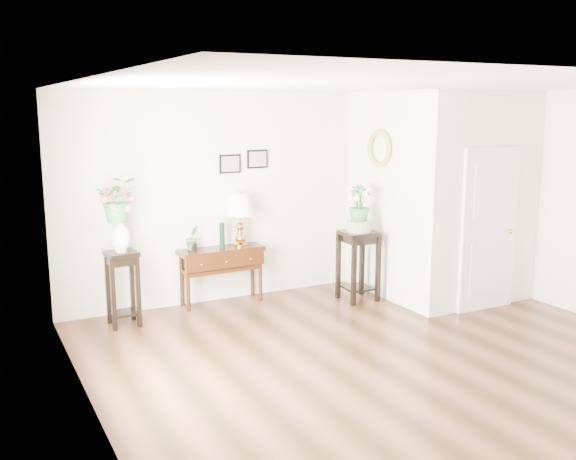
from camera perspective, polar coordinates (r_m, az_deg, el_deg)
floor at (r=6.98m, az=8.93°, el=-11.04°), size 6.00×5.50×0.02m
ceiling at (r=6.49m, az=9.67°, el=12.57°), size 6.00×5.50×0.02m
wall_back at (r=8.92m, az=-1.30°, el=3.19°), size 6.00×0.02×2.80m
wall_left at (r=5.40m, az=-17.25°, el=-2.36°), size 0.02×5.50×2.80m
partition at (r=9.26m, az=13.20°, el=3.19°), size 1.80×1.95×2.80m
door at (r=8.59m, az=17.42°, el=0.03°), size 0.90×0.05×2.10m
art_print_left at (r=8.59m, az=-5.17°, el=5.88°), size 0.30×0.02×0.25m
art_print_right at (r=8.74m, az=-2.74°, el=6.32°), size 0.30×0.02×0.25m
wall_ornament at (r=8.72m, az=8.10°, el=7.21°), size 0.07×0.51×0.51m
console_table at (r=8.62m, az=-5.93°, el=-4.06°), size 1.15×0.41×0.76m
table_lamp at (r=8.56m, az=-4.28°, el=0.88°), size 0.53×0.53×0.72m
green_vase at (r=8.50m, az=-5.89°, el=-0.46°), size 0.08×0.08×0.34m
potted_plant at (r=8.36m, az=-8.52°, el=-0.79°), size 0.20×0.18×0.32m
plant_stand_a at (r=7.95m, az=-14.47°, el=-5.07°), size 0.38×0.38×0.91m
porcelain_vase at (r=7.79m, az=-14.70°, el=-0.25°), size 0.27×0.27×0.40m
lily_arrangement at (r=7.72m, az=-14.86°, el=3.00°), size 0.57×0.52×0.54m
plant_stand_b at (r=8.76m, az=6.24°, el=-3.18°), size 0.47×0.47×0.95m
ceramic_bowl at (r=8.64m, az=6.32°, el=0.40°), size 0.38×0.38×0.15m
narcissus at (r=8.59m, az=6.36°, el=2.30°), size 0.34×0.34×0.50m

